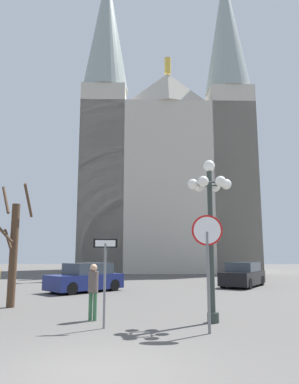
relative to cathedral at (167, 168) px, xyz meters
name	(u,v)px	position (x,y,z in m)	size (l,w,h in m)	color
ground_plane	(98,372)	(-2.83, -34.23, -11.82)	(120.00, 120.00, 0.00)	#514F4C
cathedral	(167,168)	(0.00, 0.00, 0.00)	(19.05, 12.96, 36.15)	#BCB5A5
stop_sign	(209,248)	(-0.31, -31.14, -9.59)	(0.84, 0.19, 3.13)	slate
one_way_arrow_sign	(106,270)	(-3.18, -30.48, -10.21)	(0.70, 0.09, 2.50)	slate
street_lamp	(212,208)	(0.05, -29.62, -8.32)	(1.42, 1.28, 5.09)	#2D3833
bare_tree	(15,249)	(-7.31, -26.56, -9.58)	(1.23, 1.22, 4.83)	#473323
parked_car_near_black	(245,275)	(3.96, -17.91, -11.11)	(3.67, 4.52, 1.49)	black
parked_car_far_navy	(87,278)	(-5.39, -20.86, -11.10)	(4.19, 4.19, 1.53)	navy
pedestrian_walking	(95,286)	(-3.68, -29.28, -10.75)	(0.32, 0.32, 1.74)	#33663F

